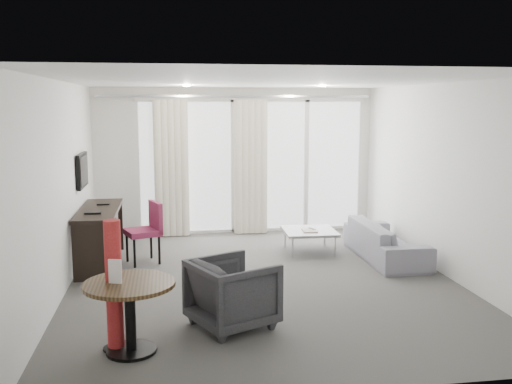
{
  "coord_description": "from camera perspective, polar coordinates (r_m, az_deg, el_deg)",
  "views": [
    {
      "loc": [
        -1.2,
        -7.16,
        2.32
      ],
      "look_at": [
        0.0,
        0.6,
        1.1
      ],
      "focal_mm": 40.0,
      "sensor_mm": 36.0,
      "label": 1
    }
  ],
  "objects": [
    {
      "name": "magazine",
      "position": [
        8.93,
        5.37,
        -3.89
      ],
      "size": [
        0.27,
        0.33,
        0.02
      ],
      "primitive_type": null,
      "rotation": [
        0.0,
        0.0,
        -0.08
      ],
      "color": "gray",
      "rests_on": "coffee_table"
    },
    {
      "name": "rattan_chair_b",
      "position": [
        12.83,
        6.73,
        0.4
      ],
      "size": [
        0.77,
        0.77,
        0.91
      ],
      "primitive_type": null,
      "rotation": [
        0.0,
        0.0,
        -0.29
      ],
      "color": "brown",
      "rests_on": "terrace_slab"
    },
    {
      "name": "ceiling",
      "position": [
        7.27,
        0.74,
        11.03
      ],
      "size": [
        5.0,
        6.0,
        0.0
      ],
      "primitive_type": "cube",
      "color": "white",
      "rests_on": "ground"
    },
    {
      "name": "downlight_a",
      "position": [
        8.77,
        -6.94,
        10.53
      ],
      "size": [
        0.12,
        0.12,
        0.02
      ],
      "primitive_type": "cylinder",
      "color": "#FFE0B2",
      "rests_on": "ceiling"
    },
    {
      "name": "coffee_table",
      "position": [
        9.04,
        5.35,
        -4.91
      ],
      "size": [
        0.82,
        0.82,
        0.36
      ],
      "primitive_type": null,
      "rotation": [
        0.0,
        0.0,
        -0.03
      ],
      "color": "gray",
      "rests_on": "floor"
    },
    {
      "name": "wall_left",
      "position": [
        7.35,
        -18.88,
        0.38
      ],
      "size": [
        0.0,
        6.0,
        2.6
      ],
      "primitive_type": "cube",
      "color": "silver",
      "rests_on": "ground"
    },
    {
      "name": "wall_right",
      "position": [
        8.13,
        18.38,
        1.17
      ],
      "size": [
        0.0,
        6.0,
        2.6
      ],
      "primitive_type": "cube",
      "color": "silver",
      "rests_on": "ground"
    },
    {
      "name": "desk",
      "position": [
        8.59,
        -15.33,
        -4.33
      ],
      "size": [
        0.55,
        1.75,
        0.82
      ],
      "primitive_type": null,
      "color": "black",
      "rests_on": "floor"
    },
    {
      "name": "window_frame",
      "position": [
        10.31,
        -0.37,
        2.59
      ],
      "size": [
        4.1,
        0.06,
        2.44
      ],
      "primitive_type": null,
      "color": "white",
      "rests_on": "ground"
    },
    {
      "name": "tv",
      "position": [
        8.76,
        -16.98,
        2.08
      ],
      "size": [
        0.05,
        0.8,
        0.5
      ],
      "primitive_type": null,
      "color": "black",
      "rests_on": "wall_left"
    },
    {
      "name": "curtain_right",
      "position": [
        10.15,
        -0.52,
        2.49
      ],
      "size": [
        0.6,
        0.2,
        2.38
      ],
      "primitive_type": null,
      "color": "beige",
      "rests_on": "ground"
    },
    {
      "name": "rattan_table",
      "position": [
        11.6,
        4.73,
        -1.55
      ],
      "size": [
        0.53,
        0.53,
        0.48
      ],
      "primitive_type": null,
      "rotation": [
        0.0,
        0.0,
        -0.13
      ],
      "color": "brown",
      "rests_on": "terrace_slab"
    },
    {
      "name": "desk_chair",
      "position": [
        8.51,
        -11.27,
        -4.03
      ],
      "size": [
        0.62,
        0.6,
        0.9
      ],
      "primitive_type": null,
      "rotation": [
        0.0,
        0.0,
        0.35
      ],
      "color": "#8E274C",
      "rests_on": "floor"
    },
    {
      "name": "balustrade",
      "position": [
        13.32,
        -2.24,
        0.97
      ],
      "size": [
        5.5,
        0.06,
        1.05
      ],
      "primitive_type": null,
      "color": "#B2B2B7",
      "rests_on": "terrace_slab"
    },
    {
      "name": "terrace_slab",
      "position": [
        12.0,
        -1.43,
        -2.62
      ],
      "size": [
        5.6,
        3.0,
        0.12
      ],
      "primitive_type": "cube",
      "color": "#4D4D50",
      "rests_on": "ground"
    },
    {
      "name": "rattan_chair_a",
      "position": [
        12.09,
        1.27,
        -0.34
      ],
      "size": [
        0.68,
        0.68,
        0.79
      ],
      "primitive_type": null,
      "rotation": [
        0.0,
        0.0,
        0.3
      ],
      "color": "brown",
      "rests_on": "terrace_slab"
    },
    {
      "name": "tub_armchair",
      "position": [
        6.05,
        -2.35,
        -10.07
      ],
      "size": [
        1.05,
        1.04,
        0.72
      ],
      "primitive_type": "imported",
      "rotation": [
        0.0,
        0.0,
        2.01
      ],
      "color": "#2D2D30",
      "rests_on": "floor"
    },
    {
      "name": "sofa",
      "position": [
        8.85,
        12.82,
        -4.76
      ],
      "size": [
        0.73,
        1.88,
        0.55
      ],
      "primitive_type": "imported",
      "rotation": [
        0.0,
        0.0,
        1.57
      ],
      "color": "gray",
      "rests_on": "floor"
    },
    {
      "name": "menu_card",
      "position": [
        5.46,
        -13.88,
        -8.49
      ],
      "size": [
        0.12,
        0.06,
        0.23
      ],
      "primitive_type": null,
      "rotation": [
        0.0,
        0.0,
        -0.32
      ],
      "color": "white",
      "rests_on": "round_table"
    },
    {
      "name": "curtain_track",
      "position": [
        10.06,
        -1.96,
        9.56
      ],
      "size": [
        4.8,
        0.04,
        0.04
      ],
      "primitive_type": null,
      "color": "#B2B2B7",
      "rests_on": "ceiling"
    },
    {
      "name": "curtain_left",
      "position": [
        10.05,
        -8.45,
        2.33
      ],
      "size": [
        0.6,
        0.2,
        2.38
      ],
      "primitive_type": null,
      "color": "beige",
      "rests_on": "ground"
    },
    {
      "name": "downlight_b",
      "position": [
        9.09,
        6.64,
        10.47
      ],
      "size": [
        0.12,
        0.12,
        0.02
      ],
      "primitive_type": "cylinder",
      "color": "#FFE0B2",
      "rests_on": "ceiling"
    },
    {
      "name": "red_lamp",
      "position": [
        5.58,
        -14.01,
        -9.09
      ],
      "size": [
        0.32,
        0.32,
        1.26
      ],
      "primitive_type": "cylinder",
      "rotation": [
        0.0,
        0.0,
        0.36
      ],
      "color": "maroon",
      "rests_on": "floor"
    },
    {
      "name": "remote",
      "position": [
        9.02,
        5.61,
        -3.76
      ],
      "size": [
        0.1,
        0.18,
        0.02
      ],
      "primitive_type": null,
      "rotation": [
        0.0,
        0.0,
        0.32
      ],
      "color": "black",
      "rests_on": "coffee_table"
    },
    {
      "name": "wall_front",
      "position": [
        4.45,
        7.12,
        -4.48
      ],
      "size": [
        5.0,
        0.0,
        2.6
      ],
      "primitive_type": "cube",
      "color": "silver",
      "rests_on": "ground"
    },
    {
      "name": "window_panel",
      "position": [
        10.32,
        -0.38,
        2.6
      ],
      "size": [
        4.0,
        0.02,
        2.38
      ],
      "primitive_type": null,
      "color": "white",
      "rests_on": "ground"
    },
    {
      "name": "floor",
      "position": [
        7.62,
        0.7,
        -8.89
      ],
      "size": [
        5.0,
        6.0,
        0.0
      ],
      "primitive_type": "cube",
      "color": "#4B4945",
      "rests_on": "ground"
    },
    {
      "name": "round_table",
      "position": [
        5.58,
        -12.45,
        -12.14
      ],
      "size": [
        0.91,
        0.91,
        0.68
      ],
      "primitive_type": null,
      "rotation": [
        0.0,
        0.0,
        0.07
      ],
      "color": "#3A2814",
      "rests_on": "floor"
    }
  ]
}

